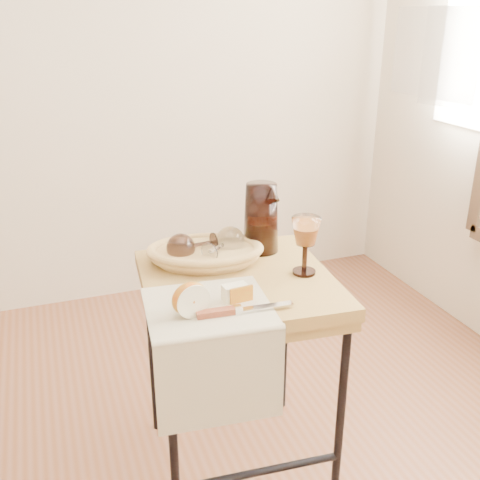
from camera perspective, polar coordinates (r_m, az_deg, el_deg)
name	(u,v)px	position (r m, az deg, el deg)	size (l,w,h in m)	color
wall_back	(16,16)	(2.67, -21.89, 20.45)	(3.60, 0.00, 2.70)	beige
side_table	(238,376)	(1.75, -0.23, -13.75)	(0.53, 0.53, 0.67)	brown
tea_towel	(208,307)	(1.42, -3.27, -6.85)	(0.31, 0.28, 0.01)	beige
bread_basket	(205,255)	(1.66, -3.55, -1.51)	(0.31, 0.21, 0.05)	#C58E48
goblet_lying_a	(195,245)	(1.65, -4.60, -0.53)	(0.14, 0.09, 0.09)	#493127
goblet_lying_b	(222,245)	(1.64, -1.90, -0.56)	(0.14, 0.09, 0.09)	white
pitcher	(261,218)	(1.71, 2.16, 2.29)	(0.15, 0.23, 0.26)	black
wine_goblet	(305,246)	(1.57, 6.68, -0.57)	(0.08, 0.08, 0.17)	white
apple_half	(189,298)	(1.36, -5.18, -5.95)	(0.09, 0.05, 0.09)	#B11B09
apple_wedge	(235,292)	(1.43, -0.53, -5.38)	(0.06, 0.03, 0.04)	#FFF7CE
table_knife	(241,309)	(1.38, 0.14, -7.02)	(0.24, 0.03, 0.02)	silver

